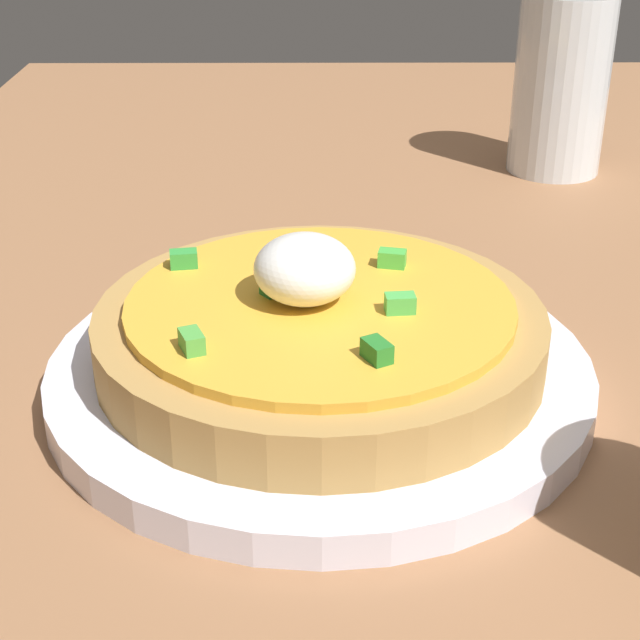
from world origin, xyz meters
The scene contains 4 objects.
dining_table centered at (0.00, 0.00, 1.47)cm, with size 128.30×68.99×2.95cm, color #956643.
plate centered at (3.62, -3.42, 3.71)cm, with size 24.62×24.62×1.53cm, color white.
pizza centered at (3.62, -3.45, 6.07)cm, with size 20.06×20.06×5.99cm.
cup_far centered at (-27.84, 14.14, 8.70)cm, with size 6.77×6.77×12.69cm.
Camera 1 is at (41.92, -3.64, 26.18)cm, focal length 54.49 mm.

